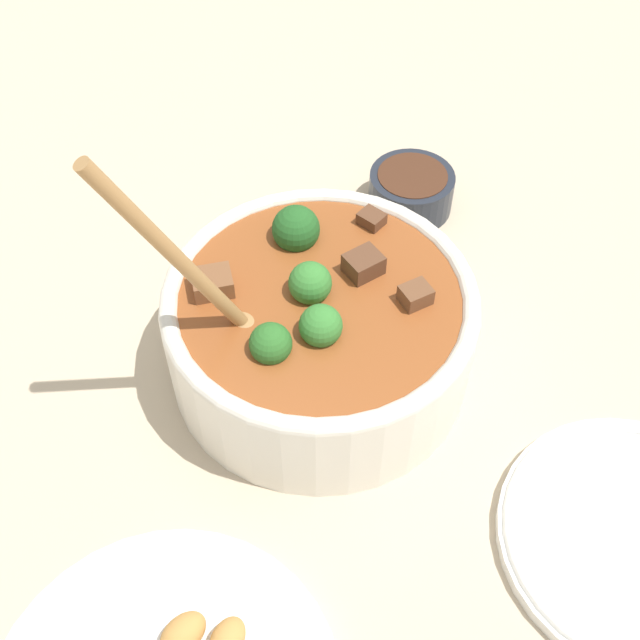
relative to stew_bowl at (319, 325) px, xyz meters
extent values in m
plane|color=#C6B293|center=(0.00, 0.00, -0.06)|extent=(4.00, 4.00, 0.00)
cylinder|color=white|center=(0.00, 0.00, -0.01)|extent=(0.27, 0.27, 0.09)
torus|color=white|center=(0.00, 0.00, 0.03)|extent=(0.27, 0.27, 0.02)
cylinder|color=brown|center=(0.00, 0.00, 0.01)|extent=(0.24, 0.24, 0.06)
sphere|color=#387F33|center=(0.01, 0.00, 0.05)|extent=(0.04, 0.04, 0.04)
cylinder|color=#6B9956|center=(0.01, 0.00, 0.02)|extent=(0.01, 0.01, 0.02)
sphere|color=#2D6B28|center=(0.00, 0.07, 0.04)|extent=(0.03, 0.03, 0.03)
cylinder|color=#6B9956|center=(0.00, 0.07, 0.02)|extent=(0.01, 0.01, 0.02)
sphere|color=#235B23|center=(0.06, -0.05, 0.05)|extent=(0.04, 0.04, 0.04)
cylinder|color=#6B9956|center=(0.06, -0.05, 0.02)|extent=(0.01, 0.01, 0.02)
sphere|color=#387F33|center=(-0.02, 0.03, 0.05)|extent=(0.04, 0.04, 0.04)
cylinder|color=#6B9956|center=(-0.02, 0.03, 0.02)|extent=(0.01, 0.01, 0.02)
cube|color=brown|center=(-0.01, -0.05, 0.04)|extent=(0.03, 0.04, 0.02)
cube|color=brown|center=(0.08, 0.04, 0.04)|extent=(0.04, 0.04, 0.02)
cube|color=brown|center=(0.01, -0.10, 0.04)|extent=(0.02, 0.02, 0.02)
cube|color=brown|center=(-0.07, -0.04, 0.04)|extent=(0.03, 0.03, 0.02)
ellipsoid|color=#A87A47|center=(0.04, 0.06, 0.03)|extent=(0.04, 0.03, 0.01)
cylinder|color=#A87A47|center=(0.06, 0.09, 0.13)|extent=(0.06, 0.09, 0.20)
cylinder|color=#232833|center=(0.04, -0.23, -0.04)|extent=(0.09, 0.09, 0.04)
cylinder|color=#472819|center=(0.04, -0.23, -0.02)|extent=(0.07, 0.07, 0.02)
cylinder|color=white|center=(-0.30, 0.00, -0.05)|extent=(0.22, 0.22, 0.01)
torus|color=white|center=(-0.30, 0.00, -0.05)|extent=(0.21, 0.21, 0.01)
ellipsoid|color=#CC8E47|center=(-0.09, 0.25, -0.04)|extent=(0.03, 0.04, 0.02)
ellipsoid|color=#CC8E47|center=(-0.07, 0.26, -0.04)|extent=(0.03, 0.04, 0.02)
camera|label=1|loc=(-0.25, 0.36, 0.54)|focal=45.00mm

